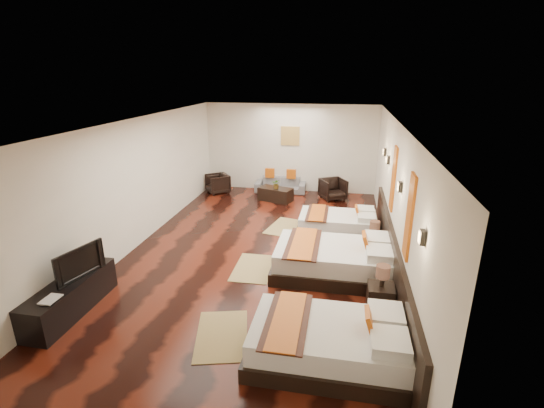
% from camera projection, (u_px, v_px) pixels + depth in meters
% --- Properties ---
extents(floor, '(5.50, 9.50, 0.01)m').
position_uv_depth(floor, '(258.00, 251.00, 8.52)').
color(floor, black).
rests_on(floor, ground).
extents(ceiling, '(5.50, 9.50, 0.01)m').
position_uv_depth(ceiling, '(257.00, 122.00, 7.61)').
color(ceiling, white).
rests_on(ceiling, floor).
extents(back_wall, '(5.50, 0.01, 2.80)m').
position_uv_depth(back_wall, '(290.00, 148.00, 12.48)').
color(back_wall, silver).
rests_on(back_wall, floor).
extents(left_wall, '(0.01, 9.50, 2.80)m').
position_uv_depth(left_wall, '(136.00, 183.00, 8.55)').
color(left_wall, silver).
rests_on(left_wall, floor).
extents(right_wall, '(0.01, 9.50, 2.80)m').
position_uv_depth(right_wall, '(395.00, 198.00, 7.58)').
color(right_wall, silver).
rests_on(right_wall, floor).
extents(headboard_panel, '(0.08, 6.60, 0.90)m').
position_uv_depth(headboard_panel, '(392.00, 259.00, 7.15)').
color(headboard_panel, black).
rests_on(headboard_panel, floor).
extents(bed_near, '(2.17, 1.36, 0.83)m').
position_uv_depth(bed_near, '(331.00, 342.00, 5.22)').
color(bed_near, black).
rests_on(bed_near, floor).
extents(bed_mid, '(2.35, 1.48, 0.90)m').
position_uv_depth(bed_mid, '(336.00, 260.00, 7.45)').
color(bed_mid, black).
rests_on(bed_mid, floor).
extents(bed_far, '(1.90, 1.20, 0.73)m').
position_uv_depth(bed_far, '(339.00, 223.00, 9.40)').
color(bed_far, black).
rests_on(bed_far, floor).
extents(nightstand_a, '(0.42, 0.42, 0.83)m').
position_uv_depth(nightstand_a, '(381.00, 295.00, 6.29)').
color(nightstand_a, black).
rests_on(nightstand_a, floor).
extents(nightstand_b, '(0.40, 0.40, 0.79)m').
position_uv_depth(nightstand_b, '(373.00, 244.00, 8.22)').
color(nightstand_b, black).
rests_on(nightstand_b, floor).
extents(jute_mat_near, '(1.02, 1.35, 0.01)m').
position_uv_depth(jute_mat_near, '(222.00, 335.00, 5.79)').
color(jute_mat_near, '#9D8550').
rests_on(jute_mat_near, floor).
extents(jute_mat_mid, '(0.77, 1.21, 0.01)m').
position_uv_depth(jute_mat_mid, '(254.00, 268.00, 7.77)').
color(jute_mat_mid, '#9D8550').
rests_on(jute_mat_mid, floor).
extents(jute_mat_far, '(0.99, 1.33, 0.01)m').
position_uv_depth(jute_mat_far, '(285.00, 227.00, 9.82)').
color(jute_mat_far, '#9D8550').
rests_on(jute_mat_far, floor).
extents(tv_console, '(0.50, 1.80, 0.55)m').
position_uv_depth(tv_console, '(71.00, 297.00, 6.28)').
color(tv_console, black).
rests_on(tv_console, floor).
extents(tv, '(0.35, 0.91, 0.52)m').
position_uv_depth(tv, '(76.00, 262.00, 6.29)').
color(tv, black).
rests_on(tv, tv_console).
extents(book, '(0.22, 0.29, 0.03)m').
position_uv_depth(book, '(44.00, 299.00, 5.71)').
color(book, black).
rests_on(book, tv_console).
extents(figurine, '(0.38, 0.38, 0.36)m').
position_uv_depth(figurine, '(93.00, 253.00, 6.78)').
color(figurine, brown).
rests_on(figurine, tv_console).
extents(sofa, '(1.65, 0.70, 0.48)m').
position_uv_depth(sofa, '(280.00, 185.00, 12.62)').
color(sofa, slate).
rests_on(sofa, floor).
extents(armchair_left, '(0.94, 0.93, 0.61)m').
position_uv_depth(armchair_left, '(218.00, 184.00, 12.53)').
color(armchair_left, black).
rests_on(armchair_left, floor).
extents(armchair_right, '(0.94, 0.95, 0.64)m').
position_uv_depth(armchair_right, '(333.00, 189.00, 11.88)').
color(armchair_right, black).
rests_on(armchair_right, floor).
extents(coffee_table, '(1.11, 0.78, 0.40)m').
position_uv_depth(coffee_table, '(276.00, 194.00, 11.80)').
color(coffee_table, black).
rests_on(coffee_table, floor).
extents(table_plant, '(0.28, 0.24, 0.30)m').
position_uv_depth(table_plant, '(277.00, 184.00, 11.61)').
color(table_plant, '#23541C').
rests_on(table_plant, coffee_table).
extents(orange_panel_a, '(0.04, 0.40, 1.30)m').
position_uv_depth(orange_panel_a, '(409.00, 217.00, 5.72)').
color(orange_panel_a, '#D86014').
rests_on(orange_panel_a, right_wall).
extents(orange_panel_b, '(0.04, 0.40, 1.30)m').
position_uv_depth(orange_panel_b, '(394.00, 179.00, 7.77)').
color(orange_panel_b, '#D86014').
rests_on(orange_panel_b, right_wall).
extents(sconce_near, '(0.07, 0.12, 0.18)m').
position_uv_depth(sconce_near, '(422.00, 237.00, 4.65)').
color(sconce_near, black).
rests_on(sconce_near, right_wall).
extents(sconce_mid, '(0.07, 0.12, 0.18)m').
position_uv_depth(sconce_mid, '(400.00, 187.00, 6.70)').
color(sconce_mid, black).
rests_on(sconce_mid, right_wall).
extents(sconce_far, '(0.07, 0.12, 0.18)m').
position_uv_depth(sconce_far, '(388.00, 160.00, 8.74)').
color(sconce_far, black).
rests_on(sconce_far, right_wall).
extents(sconce_lounge, '(0.07, 0.12, 0.18)m').
position_uv_depth(sconce_lounge, '(384.00, 152.00, 9.58)').
color(sconce_lounge, black).
rests_on(sconce_lounge, right_wall).
extents(gold_artwork, '(0.60, 0.04, 0.60)m').
position_uv_depth(gold_artwork, '(290.00, 136.00, 12.33)').
color(gold_artwork, '#AD873F').
rests_on(gold_artwork, back_wall).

